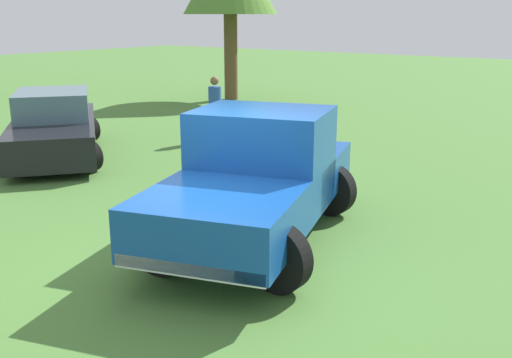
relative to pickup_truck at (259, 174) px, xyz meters
The scene contains 4 objects.
ground_plane 1.46m from the pickup_truck, 90.44° to the left, with size 80.00×80.00×0.00m, color #477533.
pickup_truck is the anchor object (origin of this frame).
sedan_near 6.86m from the pickup_truck, 11.87° to the right, with size 4.76×4.28×1.45m.
person_bystander 6.89m from the pickup_truck, 44.71° to the right, with size 0.44×0.44×1.62m.
Camera 1 is at (-4.72, 5.38, 3.09)m, focal length 41.72 mm.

